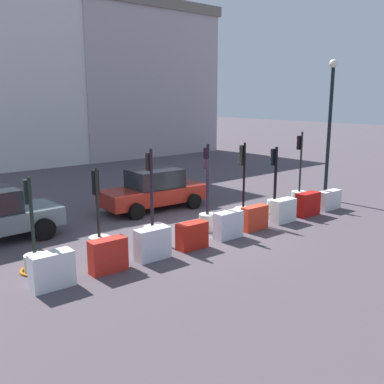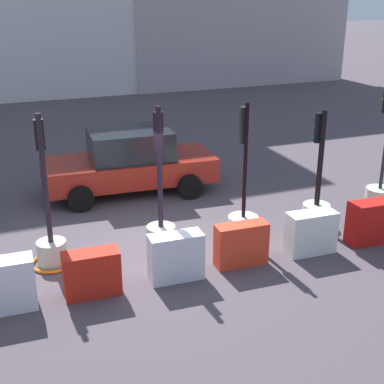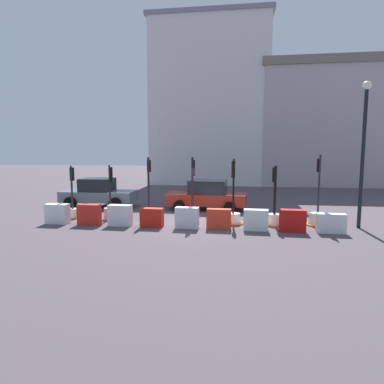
% 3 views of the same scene
% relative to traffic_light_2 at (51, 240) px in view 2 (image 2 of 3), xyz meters
% --- Properties ---
extents(ground_plane, '(120.00, 120.00, 0.00)m').
position_rel_traffic_light_2_xyz_m(ground_plane, '(1.99, -0.20, -0.52)').
color(ground_plane, '#4D434B').
extents(traffic_light_2, '(0.86, 0.86, 2.98)m').
position_rel_traffic_light_2_xyz_m(traffic_light_2, '(0.00, 0.00, 0.00)').
color(traffic_light_2, '#AAB7A9').
rests_on(traffic_light_2, ground_plane).
extents(traffic_light_3, '(0.58, 0.58, 3.00)m').
position_rel_traffic_light_2_xyz_m(traffic_light_3, '(2.13, -0.29, 0.09)').
color(traffic_light_3, '#B3AEA0').
rests_on(traffic_light_3, ground_plane).
extents(traffic_light_4, '(0.93, 0.93, 2.93)m').
position_rel_traffic_light_2_xyz_m(traffic_light_4, '(3.97, -0.26, -0.11)').
color(traffic_light_4, silver).
rests_on(traffic_light_4, ground_plane).
extents(traffic_light_5, '(0.83, 0.83, 2.64)m').
position_rel_traffic_light_2_xyz_m(traffic_light_5, '(5.79, -0.27, -0.02)').
color(traffic_light_5, silver).
rests_on(traffic_light_5, ground_plane).
extents(traffic_light_6, '(0.94, 0.94, 3.12)m').
position_rel_traffic_light_2_xyz_m(traffic_light_6, '(7.67, -0.09, -0.08)').
color(traffic_light_6, beige).
rests_on(traffic_light_6, ground_plane).
extents(construction_barrier_2, '(1.03, 0.47, 0.92)m').
position_rel_traffic_light_2_xyz_m(construction_barrier_2, '(-0.94, -1.34, -0.06)').
color(construction_barrier_2, silver).
rests_on(construction_barrier_2, ground_plane).
extents(construction_barrier_3, '(0.99, 0.47, 0.82)m').
position_rel_traffic_light_2_xyz_m(construction_barrier_3, '(0.51, -1.38, -0.11)').
color(construction_barrier_3, red).
rests_on(construction_barrier_3, ground_plane).
extents(construction_barrier_4, '(1.00, 0.45, 0.89)m').
position_rel_traffic_light_2_xyz_m(construction_barrier_4, '(2.05, -1.40, -0.07)').
color(construction_barrier_4, silver).
rests_on(construction_barrier_4, ground_plane).
extents(construction_barrier_5, '(1.03, 0.40, 0.85)m').
position_rel_traffic_light_2_xyz_m(construction_barrier_5, '(3.40, -1.34, -0.09)').
color(construction_barrier_5, red).
rests_on(construction_barrier_5, ground_plane).
extents(construction_barrier_6, '(1.01, 0.47, 0.87)m').
position_rel_traffic_light_2_xyz_m(construction_barrier_6, '(4.94, -1.38, -0.08)').
color(construction_barrier_6, silver).
rests_on(construction_barrier_6, ground_plane).
extents(construction_barrier_7, '(1.05, 0.48, 0.91)m').
position_rel_traffic_light_2_xyz_m(construction_barrier_7, '(6.40, -1.43, -0.06)').
color(construction_barrier_7, red).
rests_on(construction_barrier_7, ground_plane).
extents(car_red_compact, '(4.50, 2.32, 1.66)m').
position_rel_traffic_light_2_xyz_m(car_red_compact, '(2.45, 3.29, 0.29)').
color(car_red_compact, maroon).
rests_on(car_red_compact, ground_plane).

